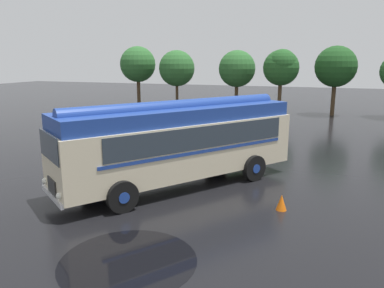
{
  "coord_description": "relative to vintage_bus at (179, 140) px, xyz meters",
  "views": [
    {
      "loc": [
        6.05,
        -13.93,
        5.01
      ],
      "look_at": [
        0.7,
        1.17,
        1.4
      ],
      "focal_mm": 35.0,
      "sensor_mm": 36.0,
      "label": 1
    }
  ],
  "objects": [
    {
      "name": "ground_plane",
      "position": [
        -0.69,
        0.34,
        -1.89
      ],
      "size": [
        120.0,
        120.0,
        0.0
      ],
      "primitive_type": "plane",
      "color": "black"
    },
    {
      "name": "vintage_bus",
      "position": [
        0.0,
        0.0,
        0.0
      ],
      "size": [
        7.91,
        9.59,
        3.49
      ],
      "color": "beige",
      "rests_on": "ground"
    },
    {
      "name": "car_near_left",
      "position": [
        -1.77,
        14.67,
        -1.05
      ],
      "size": [
        2.42,
        4.4,
        1.66
      ],
      "color": "maroon",
      "rests_on": "ground"
    },
    {
      "name": "car_mid_left",
      "position": [
        0.83,
        15.57,
        -1.05
      ],
      "size": [
        2.16,
        4.3,
        1.66
      ],
      "color": "#B7BABF",
      "rests_on": "ground"
    },
    {
      "name": "tree_far_left",
      "position": [
        -13.89,
        23.22,
        2.68
      ],
      "size": [
        3.79,
        3.79,
        6.45
      ],
      "color": "#4C3823",
      "rests_on": "ground"
    },
    {
      "name": "tree_left_of_centre",
      "position": [
        -9.03,
        22.5,
        2.24
      ],
      "size": [
        3.64,
        3.64,
        5.99
      ],
      "color": "#4C3823",
      "rests_on": "ground"
    },
    {
      "name": "tree_centre",
      "position": [
        -3.11,
        23.43,
        2.27
      ],
      "size": [
        3.62,
        3.62,
        5.97
      ],
      "color": "#4C3823",
      "rests_on": "ground"
    },
    {
      "name": "tree_right_of_centre",
      "position": [
        1.45,
        21.68,
        2.53
      ],
      "size": [
        3.25,
        3.25,
        5.97
      ],
      "color": "#4C3823",
      "rests_on": "ground"
    },
    {
      "name": "tree_far_right",
      "position": [
        6.11,
        23.15,
        2.49
      ],
      "size": [
        3.69,
        3.69,
        6.27
      ],
      "color": "#4C3823",
      "rests_on": "ground"
    },
    {
      "name": "traffic_cone",
      "position": [
        4.23,
        -1.29,
        -1.62
      ],
      "size": [
        0.36,
        0.36,
        0.55
      ],
      "primitive_type": "cone",
      "color": "orange",
      "rests_on": "ground"
    },
    {
      "name": "puddle_patch",
      "position": [
        0.94,
        -5.99,
        -1.89
      ],
      "size": [
        3.53,
        3.53,
        0.01
      ],
      "primitive_type": "cylinder",
      "color": "black",
      "rests_on": "ground"
    }
  ]
}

